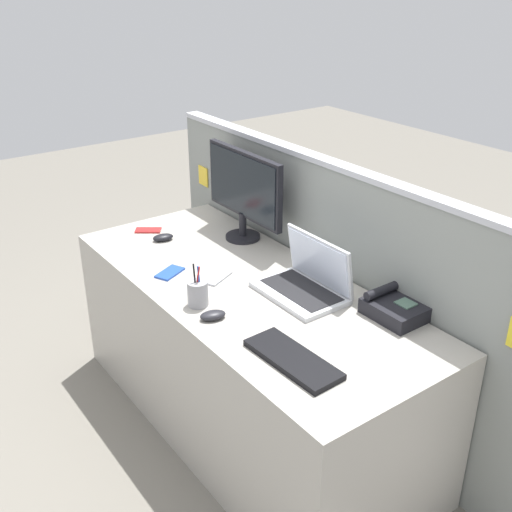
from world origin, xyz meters
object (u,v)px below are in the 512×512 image
Objects in this scene: computer_mouse_right_hand at (213,315)px; pen_cup at (198,293)px; computer_mouse_left_hand at (163,237)px; desktop_monitor at (244,189)px; cell_phone_silver_slab at (216,277)px; keyboard_main at (293,359)px; cell_phone_blue_case at (170,273)px; laptop at (307,280)px; cell_phone_red_case at (148,230)px; desk_phone at (394,308)px.

computer_mouse_right_hand is 0.56× the size of pen_cup.
computer_mouse_left_hand is at bearing -178.94° from computer_mouse_right_hand.
desktop_monitor reaches higher than cell_phone_silver_slab.
cell_phone_blue_case is (-0.82, -0.02, -0.01)m from keyboard_main.
computer_mouse_right_hand is at bearing -2.69° from computer_mouse_left_hand.
laptop is 0.84m from computer_mouse_left_hand.
computer_mouse_left_hand is 0.79× the size of cell_phone_red_case.
desk_phone is at bearing 71.51° from computer_mouse_right_hand.
pen_cup reaches higher than keyboard_main.
cell_phone_red_case is at bearing 172.33° from keyboard_main.
desktop_monitor is at bearing 151.71° from computer_mouse_right_hand.
keyboard_main is (0.01, -0.50, -0.02)m from desk_phone.
laptop is at bearing -156.39° from desk_phone.
keyboard_main is at bearing -35.33° from cell_phone_silver_slab.
desktop_monitor is at bearing 129.44° from pen_cup.
desktop_monitor is at bearing 80.83° from cell_phone_red_case.
computer_mouse_right_hand is at bearing 24.54° from cell_phone_red_case.
cell_phone_red_case is (-0.15, -0.01, -0.01)m from computer_mouse_left_hand.
laptop is 3.69× the size of computer_mouse_right_hand.
desktop_monitor is 0.97m from desk_phone.
computer_mouse_right_hand is 0.43m from cell_phone_blue_case.
keyboard_main is 1.16m from computer_mouse_left_hand.
desk_phone is 2.19× the size of computer_mouse_left_hand.
cell_phone_blue_case is at bearing -171.22° from computer_mouse_right_hand.
desk_phone is 0.69m from computer_mouse_right_hand.
desktop_monitor is 0.81m from computer_mouse_right_hand.
laptop reaches higher than cell_phone_blue_case.
pen_cup is at bearing -169.21° from computer_mouse_right_hand.
cell_phone_red_case is at bearing -165.80° from computer_mouse_left_hand.
cell_phone_blue_case is 0.50m from cell_phone_red_case.
cell_phone_red_case is (-0.48, 0.14, 0.00)m from cell_phone_blue_case.
cell_phone_blue_case is at bearing 178.91° from keyboard_main.
keyboard_main is 2.55× the size of cell_phone_silver_slab.
desk_phone is 0.76m from cell_phone_silver_slab.
pen_cup is 0.80m from cell_phone_red_case.
computer_mouse_right_hand is at bearing -172.48° from keyboard_main.
cell_phone_red_case is (-0.35, -0.34, -0.25)m from desktop_monitor.
cell_phone_red_case is (-0.91, 0.19, -0.01)m from computer_mouse_right_hand.
desk_phone is 0.76m from pen_cup.
keyboard_main reaches higher than cell_phone_silver_slab.
computer_mouse_left_hand reaches higher than keyboard_main.
desktop_monitor reaches higher than desk_phone.
desk_phone is at bearing 52.84° from cell_phone_red_case.
pen_cup reaches higher than computer_mouse_left_hand.
cell_phone_red_case is (-1.30, 0.12, -0.01)m from keyboard_main.
cell_phone_silver_slab is at bearing -150.12° from desk_phone.
desktop_monitor is at bearing 169.61° from laptop.
cell_phone_blue_case is at bearing 172.35° from pen_cup.
desktop_monitor reaches higher than cell_phone_blue_case.
desktop_monitor is at bearing -177.76° from desk_phone.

